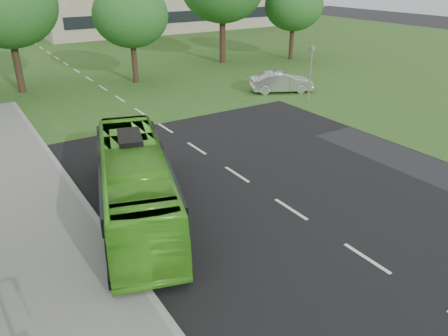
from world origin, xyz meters
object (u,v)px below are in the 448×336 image
at_px(tree_park_c, 131,15).
at_px(bus, 135,183).
at_px(sedan, 281,82).
at_px(camera_pole, 311,66).
at_px(tree_park_b, 6,5).
at_px(tree_park_e, 294,5).

distance_m(tree_park_c, bus, 23.38).
height_order(bus, sedan, bus).
relative_size(bus, camera_pole, 2.57).
bearing_deg(camera_pole, tree_park_c, 105.05).
bearing_deg(camera_pole, tree_park_b, 121.06).
xyz_separation_m(tree_park_b, bus, (0.41, -23.18, -5.20)).
height_order(tree_park_c, sedan, tree_park_c).
bearing_deg(tree_park_b, sedan, -32.46).
height_order(tree_park_b, tree_park_e, tree_park_b).
relative_size(tree_park_e, camera_pole, 2.04).
relative_size(tree_park_e, sedan, 1.65).
distance_m(tree_park_c, sedan, 13.63).
height_order(sedan, camera_pole, camera_pole).
bearing_deg(tree_park_e, bus, -140.51).
xyz_separation_m(tree_park_b, tree_park_e, (27.57, -0.80, -1.06)).
relative_size(tree_park_c, camera_pole, 2.06).
distance_m(tree_park_b, tree_park_e, 27.60).
xyz_separation_m(tree_park_c, camera_pole, (8.81, -12.43, -3.01)).
bearing_deg(tree_park_c, camera_pole, -54.68).
bearing_deg(tree_park_e, sedan, -133.52).
relative_size(tree_park_c, tree_park_e, 1.01).
distance_m(tree_park_b, bus, 23.76).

